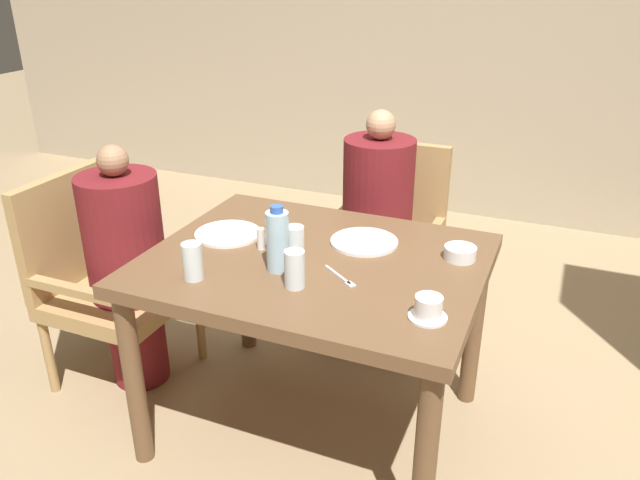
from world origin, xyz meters
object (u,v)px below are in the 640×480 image
(plate_main_left, at_px, (228,234))
(glass_tall_mid, at_px, (295,243))
(chair_left_side, at_px, (102,275))
(diner_in_far_chair, at_px, (377,228))
(plate_main_right, at_px, (364,242))
(diner_in_left_chair, at_px, (128,267))
(glass_tall_near, at_px, (193,261))
(glass_tall_far, at_px, (295,269))
(bowl_small, at_px, (460,253))
(teacup_with_saucer, at_px, (428,309))
(water_bottle, at_px, (278,241))
(chair_far_side, at_px, (385,235))

(plate_main_left, relative_size, glass_tall_mid, 1.99)
(chair_left_side, height_order, glass_tall_mid, chair_left_side)
(diner_in_far_chair, relative_size, plate_main_right, 4.49)
(diner_in_left_chair, relative_size, glass_tall_near, 8.47)
(glass_tall_far, bearing_deg, bowl_small, 42.23)
(teacup_with_saucer, bearing_deg, glass_tall_near, -176.21)
(plate_main_right, bearing_deg, chair_left_side, -170.52)
(diner_in_far_chair, distance_m, plate_main_left, 0.80)
(chair_left_side, height_order, glass_tall_far, chair_left_side)
(chair_left_side, relative_size, water_bottle, 3.93)
(chair_left_side, bearing_deg, plate_main_left, 5.05)
(chair_left_side, bearing_deg, water_bottle, -8.14)
(chair_far_side, height_order, bowl_small, chair_far_side)
(water_bottle, height_order, glass_tall_mid, water_bottle)
(diner_in_left_chair, relative_size, glass_tall_mid, 8.47)
(glass_tall_near, relative_size, glass_tall_mid, 1.00)
(teacup_with_saucer, bearing_deg, bowl_small, 88.90)
(plate_main_left, distance_m, glass_tall_far, 0.50)
(glass_tall_near, height_order, glass_tall_far, same)
(diner_in_left_chair, height_order, teacup_with_saucer, diner_in_left_chair)
(plate_main_right, bearing_deg, water_bottle, -122.23)
(chair_far_side, distance_m, glass_tall_near, 1.26)
(plate_main_left, distance_m, bowl_small, 0.87)
(diner_in_far_chair, relative_size, plate_main_left, 4.49)
(diner_in_left_chair, xyz_separation_m, plate_main_right, (0.97, 0.19, 0.21))
(diner_in_left_chair, relative_size, plate_main_left, 4.26)
(chair_far_side, height_order, glass_tall_near, chair_far_side)
(diner_in_far_chair, relative_size, bowl_small, 10.02)
(diner_in_far_chair, xyz_separation_m, plate_main_left, (-0.39, -0.67, 0.18))
(chair_far_side, relative_size, plate_main_left, 3.62)
(teacup_with_saucer, distance_m, glass_tall_mid, 0.56)
(plate_main_right, bearing_deg, bowl_small, 0.65)
(teacup_with_saucer, xyz_separation_m, glass_tall_near, (-0.78, -0.05, 0.03))
(water_bottle, bearing_deg, glass_tall_far, -40.91)
(bowl_small, height_order, glass_tall_near, glass_tall_near)
(water_bottle, xyz_separation_m, glass_tall_mid, (0.02, 0.09, -0.05))
(plate_main_left, bearing_deg, glass_tall_mid, -16.16)
(glass_tall_far, bearing_deg, water_bottle, 139.09)
(diner_in_far_chair, xyz_separation_m, glass_tall_far, (0.02, -0.95, 0.24))
(chair_far_side, distance_m, diner_in_far_chair, 0.17)
(diner_in_left_chair, relative_size, diner_in_far_chair, 0.95)
(chair_far_side, distance_m, glass_tall_far, 1.14)
(chair_left_side, bearing_deg, glass_tall_far, -12.20)
(diner_in_left_chair, xyz_separation_m, chair_far_side, (0.85, 0.87, -0.06))
(chair_far_side, bearing_deg, plate_main_right, -80.08)
(glass_tall_mid, bearing_deg, glass_tall_far, -65.25)
(chair_far_side, xyz_separation_m, plate_main_left, (-0.39, -0.82, 0.27))
(diner_in_left_chair, height_order, glass_tall_near, diner_in_left_chair)
(glass_tall_mid, relative_size, glass_tall_far, 1.00)
(plate_main_right, relative_size, glass_tall_mid, 1.99)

